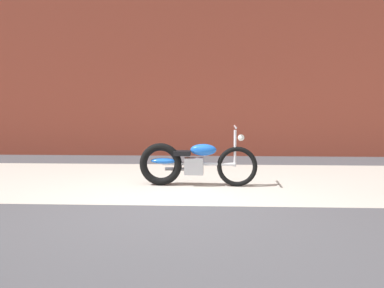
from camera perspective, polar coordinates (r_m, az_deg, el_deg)
ground_plane at (r=5.18m, az=-3.34°, el=-9.43°), size 80.00×80.00×0.00m
sidewalk_slab at (r=6.87m, az=-1.88°, el=-5.50°), size 36.00×3.50×0.01m
brick_building_wall at (r=10.28m, az=-0.45°, el=14.24°), size 36.00×0.50×5.67m
motorcycle_blue at (r=6.32m, az=-0.40°, el=-2.88°), size 2.01×0.58×1.03m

